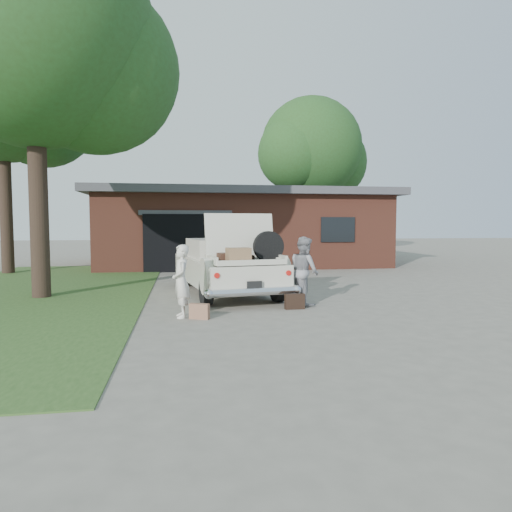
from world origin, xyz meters
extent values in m
plane|color=gray|center=(0.00, 0.00, 0.00)|extent=(90.00, 90.00, 0.00)
cube|color=#2D4C1E|center=(-5.50, 3.00, 0.01)|extent=(6.00, 16.00, 0.02)
cube|color=brown|center=(1.00, 11.50, 1.50)|extent=(12.00, 7.00, 3.00)
cube|color=#4C4C51|center=(1.00, 11.50, 3.15)|extent=(12.80, 7.80, 0.30)
cube|color=black|center=(-1.50, 8.05, 1.10)|extent=(3.20, 0.30, 2.20)
cube|color=#4C4C51|center=(-1.50, 7.98, 2.25)|extent=(3.50, 0.12, 0.18)
cube|color=black|center=(4.50, 7.98, 1.60)|extent=(1.40, 0.08, 1.00)
cylinder|color=#38281E|center=(-5.10, 2.39, 2.61)|extent=(0.44, 0.44, 5.22)
sphere|color=#265824|center=(-5.10, 2.39, 6.52)|extent=(5.74, 5.74, 5.74)
sphere|color=#265824|center=(-3.81, 2.97, 5.78)|extent=(4.31, 4.31, 4.31)
cylinder|color=#38281E|center=(-8.02, 8.51, 2.69)|extent=(0.44, 0.44, 5.39)
sphere|color=#265824|center=(-8.02, 8.51, 6.74)|extent=(5.34, 5.34, 5.34)
sphere|color=#265824|center=(-6.82, 9.04, 5.97)|extent=(4.01, 4.01, 4.01)
cylinder|color=#38281E|center=(6.06, 17.43, 2.55)|extent=(0.44, 0.44, 5.10)
sphere|color=#265824|center=(6.06, 17.43, 6.38)|extent=(6.11, 6.11, 6.11)
sphere|color=#265824|center=(7.44, 18.04, 5.65)|extent=(4.58, 4.58, 4.58)
sphere|color=#265824|center=(4.84, 16.67, 5.92)|extent=(4.27, 4.27, 4.27)
cube|color=beige|center=(-0.55, 2.37, 0.61)|extent=(2.61, 5.10, 0.63)
cube|color=beige|center=(-0.59, 2.66, 1.17)|extent=(1.90, 2.18, 0.51)
cube|color=black|center=(-0.74, 3.57, 1.15)|extent=(1.50, 0.32, 0.43)
cube|color=black|center=(-0.45, 1.75, 1.15)|extent=(1.50, 0.32, 0.43)
cylinder|color=black|center=(-1.13, 0.60, 0.32)|extent=(0.31, 0.67, 0.64)
cylinder|color=black|center=(0.56, 0.88, 0.32)|extent=(0.31, 0.67, 0.64)
cylinder|color=black|center=(-1.66, 3.87, 0.32)|extent=(0.31, 0.67, 0.64)
cylinder|color=black|center=(0.03, 4.14, 0.32)|extent=(0.31, 0.67, 0.64)
cylinder|color=silver|center=(-0.15, -0.08, 0.39)|extent=(2.00, 0.49, 0.18)
cylinder|color=#A5140F|center=(-0.95, -0.14, 0.76)|extent=(0.13, 0.11, 0.12)
cylinder|color=#A5140F|center=(0.63, 0.12, 0.76)|extent=(0.13, 0.11, 0.12)
cube|color=black|center=(-0.14, -0.10, 0.54)|extent=(0.33, 0.07, 0.17)
cube|color=black|center=(-0.25, 0.55, 0.94)|extent=(1.66, 1.30, 0.04)
cube|color=beige|center=(-1.02, 0.42, 1.04)|extent=(0.23, 1.07, 0.18)
cube|color=beige|center=(0.52, 0.67, 1.04)|extent=(0.23, 1.07, 0.18)
cube|color=beige|center=(-0.16, 0.02, 1.00)|extent=(1.55, 0.31, 0.12)
cube|color=beige|center=(-0.32, 0.97, 1.51)|extent=(1.65, 0.51, 1.11)
cube|color=#462A1E|center=(-0.53, 0.63, 1.07)|extent=(0.71, 0.52, 0.21)
cube|color=#946E4B|center=(-0.45, 0.19, 1.14)|extent=(0.55, 0.40, 0.35)
cube|color=black|center=(-0.29, 0.74, 1.04)|extent=(0.53, 0.39, 0.15)
cylinder|color=black|center=(0.28, 0.58, 1.31)|extent=(0.71, 0.27, 0.70)
imported|color=silver|center=(-1.67, -0.61, 0.71)|extent=(0.41, 0.56, 1.42)
imported|color=gray|center=(1.06, 0.37, 0.77)|extent=(0.76, 0.87, 1.54)
cube|color=#96664C|center=(-1.33, -0.82, 0.15)|extent=(0.40, 0.27, 0.30)
cube|color=black|center=(0.72, -0.11, 0.16)|extent=(0.43, 0.16, 0.33)
camera|label=1|loc=(-1.63, -9.52, 1.82)|focal=32.00mm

